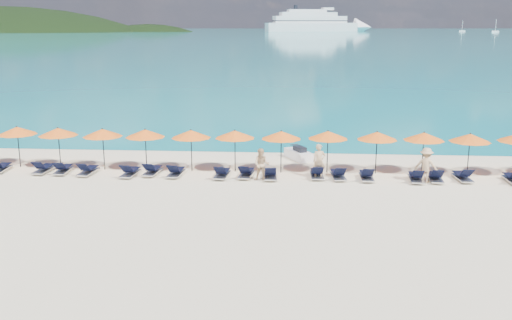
{
  "coord_description": "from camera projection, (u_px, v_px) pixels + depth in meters",
  "views": [
    {
      "loc": [
        1.93,
        -23.95,
        7.66
      ],
      "look_at": [
        0.0,
        3.0,
        1.2
      ],
      "focal_mm": 40.0,
      "sensor_mm": 36.0,
      "label": 1
    }
  ],
  "objects": [
    {
      "name": "cruise_ship",
      "position": [
        321.0,
        23.0,
        599.17
      ],
      "size": [
        115.93,
        49.59,
        32.12
      ],
      "rotation": [
        0.0,
        0.0,
        0.28
      ],
      "color": "white",
      "rests_on": "ground"
    },
    {
      "name": "umbrella_3",
      "position": [
        102.0,
        133.0,
        30.34
      ],
      "size": [
        2.1,
        2.1,
        2.28
      ],
      "color": "black",
      "rests_on": "ground"
    },
    {
      "name": "lounger_9",
      "position": [
        222.0,
        173.0,
        29.11
      ],
      "size": [
        0.73,
        1.74,
        0.66
      ],
      "rotation": [
        0.0,
        0.0,
        -0.07
      ],
      "color": "silver",
      "rests_on": "ground"
    },
    {
      "name": "lounger_2",
      "position": [
        1.0,
        167.0,
        30.26
      ],
      "size": [
        0.76,
        1.75,
        0.66
      ],
      "rotation": [
        0.0,
        0.0,
        0.08
      ],
      "color": "silver",
      "rests_on": "ground"
    },
    {
      "name": "umbrella_2",
      "position": [
        58.0,
        132.0,
        30.63
      ],
      "size": [
        2.1,
        2.1,
        2.28
      ],
      "color": "black",
      "rests_on": "ground"
    },
    {
      "name": "sea",
      "position": [
        296.0,
        31.0,
        665.42
      ],
      "size": [
        1600.0,
        1300.0,
        0.01
      ],
      "primitive_type": "cube",
      "color": "#1FA9B2",
      "rests_on": "ground"
    },
    {
      "name": "umbrella_11",
      "position": [
        470.0,
        138.0,
        29.0
      ],
      "size": [
        2.1,
        2.1,
        2.28
      ],
      "color": "black",
      "rests_on": "ground"
    },
    {
      "name": "lounger_10",
      "position": [
        246.0,
        173.0,
        29.19
      ],
      "size": [
        0.77,
        1.75,
        0.66
      ],
      "rotation": [
        0.0,
        0.0,
        -0.09
      ],
      "color": "silver",
      "rests_on": "ground"
    },
    {
      "name": "umbrella_4",
      "position": [
        145.0,
        133.0,
        30.19
      ],
      "size": [
        2.1,
        2.1,
        2.28
      ],
      "color": "black",
      "rests_on": "ground"
    },
    {
      "name": "lounger_15",
      "position": [
        416.0,
        177.0,
        28.38
      ],
      "size": [
        0.73,
        1.74,
        0.66
      ],
      "rotation": [
        0.0,
        0.0,
        -0.06
      ],
      "color": "silver",
      "rests_on": "ground"
    },
    {
      "name": "headland_main",
      "position": [
        0.0,
        70.0,
        578.7
      ],
      "size": [
        374.0,
        242.0,
        126.5
      ],
      "color": "black",
      "rests_on": "ground"
    },
    {
      "name": "jetski",
      "position": [
        298.0,
        154.0,
        33.01
      ],
      "size": [
        1.72,
        2.3,
        0.77
      ],
      "rotation": [
        0.0,
        0.0,
        0.48
      ],
      "color": "white",
      "rests_on": "ground"
    },
    {
      "name": "lounger_6",
      "position": [
        130.0,
        172.0,
        29.39
      ],
      "size": [
        0.75,
        1.74,
        0.66
      ],
      "rotation": [
        0.0,
        0.0,
        -0.08
      ],
      "color": "silver",
      "rests_on": "ground"
    },
    {
      "name": "beachgoer_a",
      "position": [
        319.0,
        161.0,
        28.89
      ],
      "size": [
        0.71,
        0.53,
        1.76
      ],
      "primitive_type": "imported",
      "rotation": [
        0.0,
        0.0,
        0.18
      ],
      "color": "tan",
      "rests_on": "ground"
    },
    {
      "name": "umbrella_9",
      "position": [
        377.0,
        136.0,
        29.53
      ],
      "size": [
        2.1,
        2.1,
        2.28
      ],
      "color": "black",
      "rests_on": "ground"
    },
    {
      "name": "lounger_8",
      "position": [
        176.0,
        172.0,
        29.39
      ],
      "size": [
        0.71,
        1.73,
        0.66
      ],
      "rotation": [
        0.0,
        0.0,
        -0.05
      ],
      "color": "silver",
      "rests_on": "ground"
    },
    {
      "name": "lounger_3",
      "position": [
        44.0,
        168.0,
        30.07
      ],
      "size": [
        0.68,
        1.72,
        0.66
      ],
      "rotation": [
        0.0,
        0.0,
        -0.04
      ],
      "color": "silver",
      "rests_on": "ground"
    },
    {
      "name": "lounger_17",
      "position": [
        463.0,
        176.0,
        28.54
      ],
      "size": [
        0.74,
        1.74,
        0.66
      ],
      "rotation": [
        0.0,
        0.0,
        0.07
      ],
      "color": "silver",
      "rests_on": "ground"
    },
    {
      "name": "ground",
      "position": [
        251.0,
        202.0,
        25.15
      ],
      "size": [
        1400.0,
        1400.0,
        0.0
      ],
      "primitive_type": "plane",
      "color": "beige"
    },
    {
      "name": "lounger_11",
      "position": [
        270.0,
        174.0,
        28.92
      ],
      "size": [
        0.71,
        1.73,
        0.66
      ],
      "rotation": [
        0.0,
        0.0,
        0.06
      ],
      "color": "silver",
      "rests_on": "ground"
    },
    {
      "name": "lounger_13",
      "position": [
        338.0,
        174.0,
        28.87
      ],
      "size": [
        0.77,
        1.75,
        0.66
      ],
      "rotation": [
        0.0,
        0.0,
        0.09
      ],
      "color": "silver",
      "rests_on": "ground"
    },
    {
      "name": "umbrella_1",
      "position": [
        17.0,
        131.0,
        30.93
      ],
      "size": [
        2.1,
        2.1,
        2.28
      ],
      "color": "black",
      "rests_on": "ground"
    },
    {
      "name": "umbrella_8",
      "position": [
        328.0,
        135.0,
        29.75
      ],
      "size": [
        2.1,
        2.1,
        2.28
      ],
      "color": "black",
      "rests_on": "ground"
    },
    {
      "name": "lounger_14",
      "position": [
        367.0,
        175.0,
        28.69
      ],
      "size": [
        0.62,
        1.7,
        0.66
      ],
      "rotation": [
        0.0,
        0.0,
        -0.0
      ],
      "color": "silver",
      "rests_on": "ground"
    },
    {
      "name": "lounger_5",
      "position": [
        88.0,
        170.0,
        29.71
      ],
      "size": [
        0.71,
        1.73,
        0.66
      ],
      "rotation": [
        0.0,
        0.0,
        -0.05
      ],
      "color": "silver",
      "rests_on": "ground"
    },
    {
      "name": "headland_small",
      "position": [
        150.0,
        67.0,
        586.98
      ],
      "size": [
        162.0,
        126.0,
        85.5
      ],
      "color": "black",
      "rests_on": "ground"
    },
    {
      "name": "umbrella_6",
      "position": [
        235.0,
        134.0,
        29.92
      ],
      "size": [
        2.1,
        2.1,
        2.28
      ],
      "color": "black",
      "rests_on": "ground"
    },
    {
      "name": "umbrella_10",
      "position": [
        424.0,
        136.0,
        29.35
      ],
      "size": [
        2.1,
        2.1,
        2.28
      ],
      "color": "black",
      "rests_on": "ground"
    },
    {
      "name": "umbrella_5",
      "position": [
        191.0,
        134.0,
        30.0
      ],
      "size": [
        2.1,
        2.1,
        2.28
      ],
      "color": "black",
      "rests_on": "ground"
    },
    {
      "name": "beachgoer_c",
      "position": [
        426.0,
        165.0,
        28.04
      ],
      "size": [
        1.26,
        0.9,
        1.77
      ],
      "primitive_type": "imported",
      "rotation": [
        0.0,
        0.0,
        2.78
      ],
      "color": "tan",
      "rests_on": "ground"
    },
    {
      "name": "beachgoer_b",
      "position": [
        262.0,
        165.0,
        28.41
      ],
      "size": [
        0.85,
        0.56,
        1.65
      ],
      "primitive_type": "imported",
      "rotation": [
        0.0,
        0.0,
        -0.12
      ],
      "color": "tan",
      "rests_on": "ground"
    },
    {
      "name": "umbrella_7",
      "position": [
        281.0,
        135.0,
        29.72
      ],
      "size": [
        2.1,
        2.1,
        2.28
      ],
      "color": "black",
      "rests_on": "ground"
    },
    {
      "name": "lounger_12",
      "position": [
        317.0,
        173.0,
        29.06
      ],
      "size": [
        0.68,
        1.72,
        0.66
      ],
      "rotation": [
        0.0,
        0.0,
        0.04
      ],
      "color": "silver",
      "rests_on": "ground"
    },
    {
      "name": "sailboat_far",
      "position": [
        462.0,
        31.0,
        568.15
      ],
      "size": [
        5.95,
        1.98,
        10.92
      ],
      "color": "white",
      "rests_on": "ground"
    },
    {
      "name": "lounger_4",
      "position": [
        63.0,
        169.0,
        29.96
      ],
      "size": [
        0.74,
        1.74,
        0.66
      ],
      "rotation": [
        0.0,
        0.0,
        0.07
      ],
      "color": "silver",
      "rests_on": "ground"
    },
    {
      "name": "lounger_7",
      "position": [
        152.0,
        170.0,
        29.68
      ],
      "size": [
        0.77,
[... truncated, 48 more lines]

